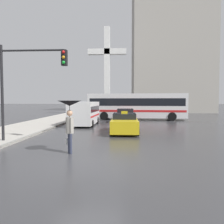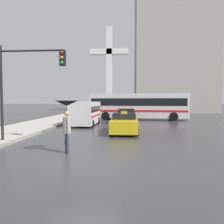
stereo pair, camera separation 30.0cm
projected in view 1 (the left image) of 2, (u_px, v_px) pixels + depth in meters
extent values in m
plane|color=#38383A|center=(88.00, 163.00, 7.89)|extent=(300.00, 300.00, 0.00)
cube|color=gold|center=(124.00, 125.00, 15.44)|extent=(1.80, 4.38, 0.80)
cube|color=black|center=(124.00, 116.00, 15.62)|extent=(1.58, 1.97, 0.39)
cylinder|color=black|center=(138.00, 131.00, 14.05)|extent=(0.20, 0.60, 0.60)
cylinder|color=black|center=(111.00, 131.00, 14.14)|extent=(0.20, 0.60, 0.60)
cylinder|color=black|center=(135.00, 126.00, 16.76)|extent=(0.20, 0.60, 0.60)
cylinder|color=black|center=(113.00, 126.00, 16.85)|extent=(0.20, 0.60, 0.60)
cube|color=yellow|center=(124.00, 112.00, 15.39)|extent=(0.44, 0.16, 0.16)
cube|color=maroon|center=(125.00, 118.00, 22.14)|extent=(1.80, 4.75, 0.72)
cube|color=black|center=(125.00, 111.00, 22.34)|extent=(1.58, 2.14, 0.56)
cylinder|color=black|center=(134.00, 121.00, 20.63)|extent=(0.20, 0.60, 0.60)
cylinder|color=black|center=(116.00, 121.00, 20.73)|extent=(0.20, 0.60, 0.60)
cylinder|color=black|center=(133.00, 119.00, 23.57)|extent=(0.20, 0.60, 0.60)
cylinder|color=black|center=(117.00, 119.00, 23.66)|extent=(0.20, 0.60, 0.60)
cube|color=white|center=(85.00, 113.00, 20.06)|extent=(2.13, 5.21, 1.98)
cube|color=black|center=(85.00, 109.00, 20.05)|extent=(2.14, 4.79, 0.52)
cube|color=red|center=(85.00, 115.00, 20.08)|extent=(2.15, 5.00, 0.14)
cylinder|color=black|center=(92.00, 124.00, 18.49)|extent=(0.22, 0.64, 0.63)
cylinder|color=black|center=(70.00, 123.00, 18.64)|extent=(0.22, 0.64, 0.63)
cylinder|color=black|center=(97.00, 120.00, 21.57)|extent=(0.22, 0.64, 0.63)
cylinder|color=black|center=(78.00, 120.00, 21.72)|extent=(0.22, 0.64, 0.63)
cube|color=silver|center=(137.00, 106.00, 26.04)|extent=(11.61, 3.48, 2.82)
cube|color=black|center=(137.00, 102.00, 26.01)|extent=(11.04, 3.45, 0.86)
cube|color=red|center=(136.00, 111.00, 26.07)|extent=(11.27, 3.48, 0.24)
cylinder|color=black|center=(170.00, 115.00, 26.72)|extent=(0.98, 0.36, 0.96)
cylinder|color=black|center=(172.00, 117.00, 24.35)|extent=(0.98, 0.36, 0.96)
cylinder|color=black|center=(107.00, 115.00, 27.81)|extent=(0.98, 0.36, 0.96)
cylinder|color=black|center=(104.00, 116.00, 25.43)|extent=(0.98, 0.36, 0.96)
cylinder|color=#2D3347|center=(71.00, 144.00, 9.22)|extent=(0.16, 0.16, 0.86)
cylinder|color=#2D3347|center=(69.00, 143.00, 9.42)|extent=(0.16, 0.16, 0.86)
cylinder|color=gray|center=(70.00, 125.00, 9.28)|extent=(0.46, 0.46, 0.68)
sphere|color=tan|center=(70.00, 113.00, 9.25)|extent=(0.25, 0.25, 0.25)
cylinder|color=gray|center=(71.00, 125.00, 9.09)|extent=(0.10, 0.10, 0.58)
cylinder|color=gray|center=(68.00, 124.00, 9.47)|extent=(0.10, 0.10, 0.58)
cone|color=black|center=(70.00, 103.00, 9.23)|extent=(1.01, 1.01, 0.23)
cylinder|color=black|center=(70.00, 111.00, 9.25)|extent=(0.02, 0.02, 0.70)
cube|color=white|center=(67.00, 141.00, 9.56)|extent=(0.17, 0.21, 0.28)
cylinder|color=black|center=(2.00, 95.00, 11.48)|extent=(0.14, 0.14, 5.15)
cylinder|color=black|center=(32.00, 50.00, 11.28)|extent=(3.34, 0.10, 0.10)
cube|color=black|center=(64.00, 58.00, 11.21)|extent=(0.28, 0.28, 0.80)
sphere|color=red|center=(63.00, 52.00, 11.03)|extent=(0.16, 0.16, 0.16)
sphere|color=orange|center=(63.00, 57.00, 11.05)|extent=(0.16, 0.16, 0.16)
sphere|color=green|center=(64.00, 62.00, 11.06)|extent=(0.16, 0.16, 0.16)
cube|color=#A39E93|center=(169.00, 48.00, 45.01)|extent=(15.07, 12.67, 26.09)
cube|color=white|center=(107.00, 71.00, 35.79)|extent=(0.90, 0.90, 14.24)
cube|color=white|center=(107.00, 52.00, 35.63)|extent=(6.27, 0.90, 0.90)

